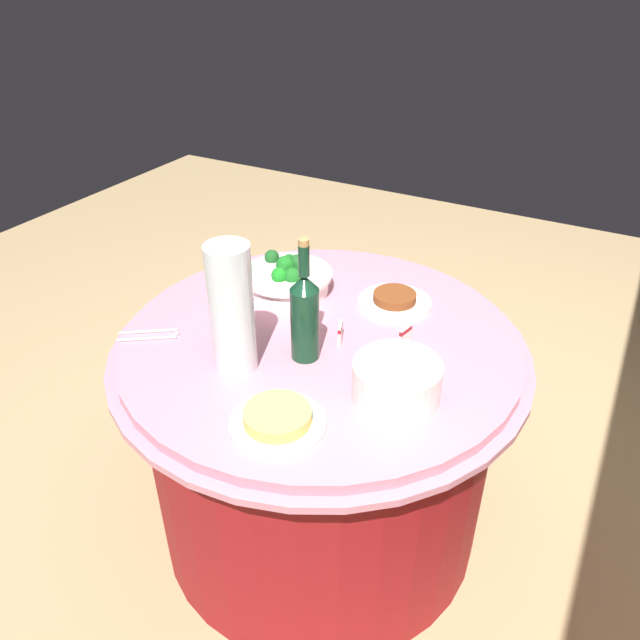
# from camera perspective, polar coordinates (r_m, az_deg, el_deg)

# --- Properties ---
(ground_plane) EXTENTS (6.00, 6.00, 0.00)m
(ground_plane) POSITION_cam_1_polar(r_m,az_deg,el_deg) (2.19, -0.00, -17.79)
(ground_plane) COLOR tan
(buffet_table) EXTENTS (1.16, 1.16, 0.74)m
(buffet_table) POSITION_cam_1_polar(r_m,az_deg,el_deg) (1.92, -0.00, -10.55)
(buffet_table) COLOR maroon
(buffet_table) RESTS_ON ground_plane
(broccoli_bowl) EXTENTS (0.28, 0.28, 0.11)m
(broccoli_bowl) POSITION_cam_1_polar(r_m,az_deg,el_deg) (1.89, -3.10, 3.91)
(broccoli_bowl) COLOR white
(broccoli_bowl) RESTS_ON buffet_table
(plate_stack) EXTENTS (0.21, 0.21, 0.10)m
(plate_stack) POSITION_cam_1_polar(r_m,az_deg,el_deg) (1.45, 7.16, -5.71)
(plate_stack) COLOR white
(plate_stack) RESTS_ON buffet_table
(wine_bottle) EXTENTS (0.07, 0.07, 0.34)m
(wine_bottle) POSITION_cam_1_polar(r_m,az_deg,el_deg) (1.54, -1.43, 0.53)
(wine_bottle) COLOR #113722
(wine_bottle) RESTS_ON buffet_table
(decorative_fruit_vase) EXTENTS (0.11, 0.11, 0.34)m
(decorative_fruit_vase) POSITION_cam_1_polar(r_m,az_deg,el_deg) (1.51, -8.17, 0.30)
(decorative_fruit_vase) COLOR silver
(decorative_fruit_vase) RESTS_ON buffet_table
(serving_tongs) EXTENTS (0.13, 0.16, 0.01)m
(serving_tongs) POSITION_cam_1_polar(r_m,az_deg,el_deg) (1.75, -15.55, -1.35)
(serving_tongs) COLOR silver
(serving_tongs) RESTS_ON buffet_table
(food_plate_stir_fry) EXTENTS (0.22, 0.22, 0.04)m
(food_plate_stir_fry) POSITION_cam_1_polar(r_m,az_deg,el_deg) (1.84, 6.96, 1.85)
(food_plate_stir_fry) COLOR white
(food_plate_stir_fry) RESTS_ON buffet_table
(food_plate_noodles) EXTENTS (0.22, 0.22, 0.04)m
(food_plate_noodles) POSITION_cam_1_polar(r_m,az_deg,el_deg) (1.39, -3.98, -9.22)
(food_plate_noodles) COLOR white
(food_plate_noodles) RESTS_ON buffet_table
(label_placard_front) EXTENTS (0.05, 0.03, 0.05)m
(label_placard_front) POSITION_cam_1_polar(r_m,az_deg,el_deg) (1.65, 1.90, -1.10)
(label_placard_front) COLOR white
(label_placard_front) RESTS_ON buffet_table
(label_placard_mid) EXTENTS (0.05, 0.02, 0.05)m
(label_placard_mid) POSITION_cam_1_polar(r_m,az_deg,el_deg) (1.65, 7.97, -1.40)
(label_placard_mid) COLOR white
(label_placard_mid) RESTS_ON buffet_table
(label_placard_rear) EXTENTS (0.05, 0.01, 0.05)m
(label_placard_rear) POSITION_cam_1_polar(r_m,az_deg,el_deg) (1.79, -8.55, 1.36)
(label_placard_rear) COLOR white
(label_placard_rear) RESTS_ON buffet_table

